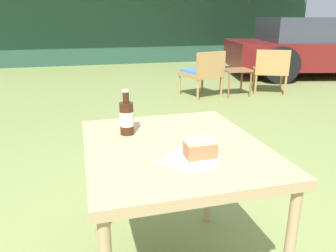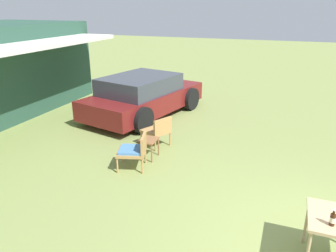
{
  "view_description": "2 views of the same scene",
  "coord_description": "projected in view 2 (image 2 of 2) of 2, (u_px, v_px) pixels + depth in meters",
  "views": [
    {
      "loc": [
        -0.37,
        -1.26,
        1.23
      ],
      "look_at": [
        0.0,
        0.1,
        0.76
      ],
      "focal_mm": 35.0,
      "sensor_mm": 36.0,
      "label": 1
    },
    {
      "loc": [
        -3.87,
        0.84,
        3.14
      ],
      "look_at": [
        1.82,
        3.0,
        0.9
      ],
      "focal_mm": 35.0,
      "sensor_mm": 36.0,
      "label": 2
    }
  ],
  "objects": [
    {
      "name": "wicker_chair_plain",
      "position": [
        158.0,
        130.0,
        7.65
      ],
      "size": [
        0.72,
        0.73,
        0.73
      ],
      "rotation": [
        0.0,
        0.0,
        2.69
      ],
      "color": "#B2844C",
      "rests_on": "ground_plane"
    },
    {
      "name": "cola_bottle_near",
      "position": [
        333.0,
        219.0,
        3.83
      ],
      "size": [
        0.07,
        0.07,
        0.21
      ],
      "color": "#381E0F",
      "rests_on": "patio_table"
    },
    {
      "name": "parked_car",
      "position": [
        143.0,
        96.0,
        9.79
      ],
      "size": [
        4.31,
        2.7,
        1.23
      ],
      "rotation": [
        0.0,
        0.0,
        -0.23
      ],
      "color": "maroon",
      "rests_on": "ground_plane"
    },
    {
      "name": "wicker_chair_cushioned",
      "position": [
        134.0,
        150.0,
        6.6
      ],
      "size": [
        0.67,
        0.69,
        0.73
      ],
      "rotation": [
        0.0,
        0.0,
        3.44
      ],
      "color": "#B2844C",
      "rests_on": "ground_plane"
    },
    {
      "name": "garden_side_table",
      "position": [
        148.0,
        142.0,
        7.07
      ],
      "size": [
        0.43,
        0.36,
        0.44
      ],
      "color": "brown",
      "rests_on": "ground_plane"
    }
  ]
}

